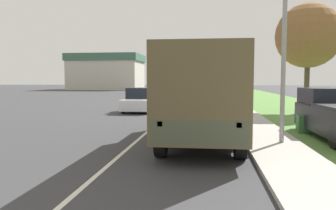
# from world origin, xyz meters

# --- Properties ---
(ground_plane) EXTENTS (180.00, 180.00, 0.00)m
(ground_plane) POSITION_xyz_m (0.00, 40.00, 0.00)
(ground_plane) COLOR #38383A
(lane_centre_stripe) EXTENTS (0.12, 120.00, 0.00)m
(lane_centre_stripe) POSITION_xyz_m (0.00, 40.00, 0.00)
(lane_centre_stripe) COLOR silver
(lane_centre_stripe) RESTS_ON ground
(sidewalk_right) EXTENTS (1.80, 120.00, 0.12)m
(sidewalk_right) POSITION_xyz_m (4.50, 40.00, 0.06)
(sidewalk_right) COLOR #ADAAA3
(sidewalk_right) RESTS_ON ground
(grass_strip_right) EXTENTS (7.00, 120.00, 0.02)m
(grass_strip_right) POSITION_xyz_m (8.90, 40.00, 0.01)
(grass_strip_right) COLOR #56843D
(grass_strip_right) RESTS_ON ground
(military_truck) EXTENTS (2.41, 7.27, 3.02)m
(military_truck) POSITION_xyz_m (2.22, 10.91, 1.65)
(military_truck) COLOR #474C38
(military_truck) RESTS_ON ground
(car_nearest_ahead) EXTENTS (1.86, 4.34, 1.57)m
(car_nearest_ahead) POSITION_xyz_m (-2.01, 21.38, 0.71)
(car_nearest_ahead) COLOR silver
(car_nearest_ahead) RESTS_ON ground
(car_second_ahead) EXTENTS (1.79, 4.73, 1.51)m
(car_second_ahead) POSITION_xyz_m (1.99, 31.14, 0.68)
(car_second_ahead) COLOR maroon
(car_second_ahead) RESTS_ON ground
(car_third_ahead) EXTENTS (1.94, 4.02, 1.49)m
(car_third_ahead) POSITION_xyz_m (2.18, 39.81, 0.67)
(car_third_ahead) COLOR navy
(car_third_ahead) RESTS_ON ground
(car_fourth_ahead) EXTENTS (1.78, 4.59, 1.57)m
(car_fourth_ahead) POSITION_xyz_m (-1.62, 50.24, 0.70)
(car_fourth_ahead) COLOR maroon
(car_fourth_ahead) RESTS_ON ground
(lamp_post) EXTENTS (1.69, 0.24, 6.10)m
(lamp_post) POSITION_xyz_m (4.52, 10.64, 3.82)
(lamp_post) COLOR gray
(lamp_post) RESTS_ON sidewalk_right
(tree_mid_right) EXTENTS (4.05, 4.05, 6.88)m
(tree_mid_right) POSITION_xyz_m (8.67, 21.82, 4.86)
(tree_mid_right) COLOR #4C3D2D
(tree_mid_right) RESTS_ON grass_strip_right
(utility_box) EXTENTS (0.55, 0.45, 0.70)m
(utility_box) POSITION_xyz_m (6.20, 13.32, 0.37)
(utility_box) COLOR #3D7042
(utility_box) RESTS_ON grass_strip_right
(building_distant) EXTENTS (15.12, 10.58, 7.49)m
(building_distant) POSITION_xyz_m (-19.27, 68.74, 3.80)
(building_distant) COLOR beige
(building_distant) RESTS_ON ground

